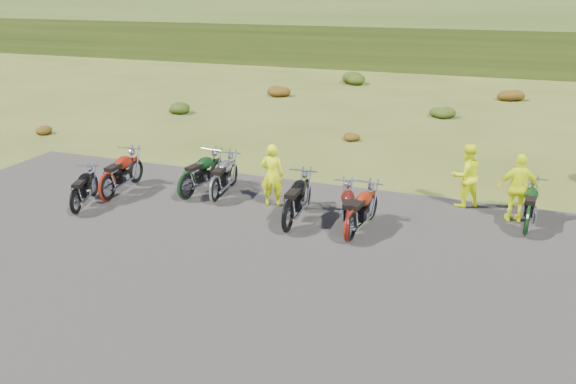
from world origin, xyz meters
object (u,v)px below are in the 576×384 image
at_px(motorcycle_0, 77,215).
at_px(motorcycle_7, 525,236).
at_px(motorcycle_3, 216,203).
at_px(person_middle, 272,176).

bearing_deg(motorcycle_0, motorcycle_7, -95.34).
relative_size(motorcycle_3, motorcycle_7, 1.02).
bearing_deg(person_middle, motorcycle_3, 1.80).
height_order(motorcycle_0, person_middle, person_middle).
bearing_deg(motorcycle_3, motorcycle_0, 117.24).
distance_m(motorcycle_0, motorcycle_7, 11.16).
relative_size(motorcycle_7, person_middle, 1.23).
distance_m(motorcycle_7, person_middle, 6.39).
bearing_deg(motorcycle_0, motorcycle_3, -75.51).
bearing_deg(motorcycle_7, motorcycle_3, 99.21).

